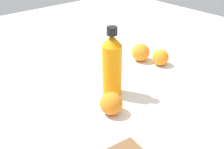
{
  "coord_description": "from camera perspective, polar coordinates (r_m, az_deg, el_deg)",
  "views": [
    {
      "loc": [
        -0.65,
        0.52,
        0.53
      ],
      "look_at": [
        -0.04,
        -0.01,
        0.08
      ],
      "focal_mm": 41.95,
      "sensor_mm": 36.0,
      "label": 1
    }
  ],
  "objects": [
    {
      "name": "orange_1",
      "position": [
        0.85,
        -0.18,
        -6.33
      ],
      "size": [
        0.08,
        0.08,
        0.08
      ],
      "primitive_type": "sphere",
      "color": "orange",
      "rests_on": "ground_plane"
    },
    {
      "name": "orange_0",
      "position": [
        1.2,
        6.25,
        4.83
      ],
      "size": [
        0.08,
        0.08,
        0.08
      ],
      "primitive_type": "sphere",
      "color": "orange",
      "rests_on": "ground_plane"
    },
    {
      "name": "orange_2",
      "position": [
        1.17,
        10.68,
        3.64
      ],
      "size": [
        0.07,
        0.07,
        0.07
      ],
      "primitive_type": "sphere",
      "color": "orange",
      "rests_on": "ground_plane"
    },
    {
      "name": "water_bottle",
      "position": [
        0.91,
        0.0,
        2.11
      ],
      "size": [
        0.07,
        0.07,
        0.26
      ],
      "rotation": [
        0.0,
        0.0,
        5.57
      ],
      "color": "orange",
      "rests_on": "ground_plane"
    },
    {
      "name": "ground_plane",
      "position": [
        0.99,
        -1.74,
        -3.39
      ],
      "size": [
        2.4,
        2.4,
        0.0
      ],
      "primitive_type": "plane",
      "color": "silver"
    }
  ]
}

